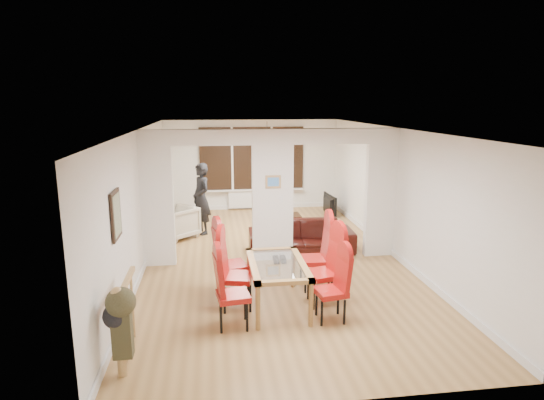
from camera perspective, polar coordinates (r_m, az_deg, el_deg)
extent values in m
cube|color=#9D723F|center=(9.22, 0.06, -7.43)|extent=(5.00, 9.00, 0.01)
cube|color=white|center=(8.86, 0.06, 0.51)|extent=(5.00, 0.18, 2.60)
cube|color=black|center=(13.19, -2.53, 5.24)|extent=(3.00, 0.08, 1.80)
cube|color=white|center=(13.35, -2.47, 0.11)|extent=(1.40, 0.08, 0.50)
sphere|color=orange|center=(12.03, -0.63, 7.69)|extent=(0.36, 0.36, 0.36)
cube|color=gray|center=(6.51, -19.00, -1.78)|extent=(0.04, 0.52, 0.67)
cube|color=#4C8CD8|center=(8.71, 0.15, 2.31)|extent=(0.30, 0.03, 0.25)
imported|color=black|center=(9.63, 3.68, -4.59)|extent=(2.22, 0.94, 0.64)
imported|color=beige|center=(10.75, -11.86, -2.76)|extent=(1.12, 1.13, 0.73)
imported|color=black|center=(10.90, -8.86, 0.15)|extent=(0.73, 0.63, 1.70)
imported|color=black|center=(12.81, 6.85, -0.58)|extent=(0.99, 0.21, 0.56)
cylinder|color=#143F19|center=(11.59, 0.68, -1.22)|extent=(0.08, 0.08, 0.30)
imported|color=black|center=(11.60, 0.41, -1.84)|extent=(0.22, 0.22, 0.05)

